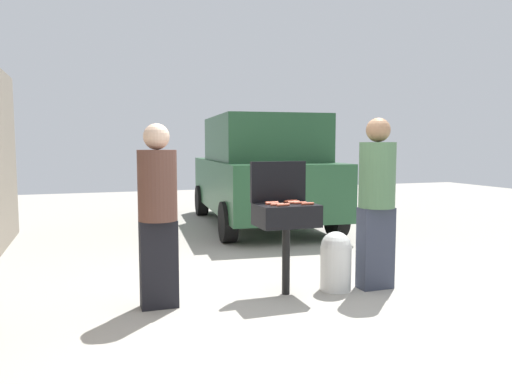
{
  "coord_description": "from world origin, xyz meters",
  "views": [
    {
      "loc": [
        -1.89,
        -4.33,
        1.51
      ],
      "look_at": [
        -0.16,
        0.69,
        1.0
      ],
      "focal_mm": 34.63,
      "sensor_mm": 36.0,
      "label": 1
    }
  ],
  "objects_px": {
    "hot_dog_1": "(290,202)",
    "parked_minivan": "(261,171)",
    "hot_dog_2": "(277,205)",
    "hot_dog_9": "(272,203)",
    "hot_dog_0": "(272,203)",
    "hot_dog_4": "(272,202)",
    "hot_dog_10": "(291,201)",
    "hot_dog_8": "(293,202)",
    "hot_dog_3": "(308,204)",
    "person_left": "(158,209)",
    "hot_dog_5": "(294,203)",
    "person_right": "(377,197)",
    "hot_dog_6": "(300,203)",
    "hot_dog_7": "(283,205)",
    "bbq_grill": "(286,218)",
    "propane_tank": "(336,260)"
  },
  "relations": [
    {
      "from": "hot_dog_6",
      "to": "parked_minivan",
      "type": "xyz_separation_m",
      "value": [
        1.07,
        4.19,
        0.09
      ]
    },
    {
      "from": "hot_dog_9",
      "to": "person_right",
      "type": "distance_m",
      "value": 1.13
    },
    {
      "from": "hot_dog_3",
      "to": "parked_minivan",
      "type": "bearing_deg",
      "value": 76.47
    },
    {
      "from": "bbq_grill",
      "to": "hot_dog_10",
      "type": "height_order",
      "value": "hot_dog_10"
    },
    {
      "from": "hot_dog_0",
      "to": "hot_dog_1",
      "type": "xyz_separation_m",
      "value": [
        0.22,
        0.06,
        0.0
      ]
    },
    {
      "from": "hot_dog_2",
      "to": "hot_dog_9",
      "type": "relative_size",
      "value": 1.0
    },
    {
      "from": "hot_dog_7",
      "to": "hot_dog_10",
      "type": "bearing_deg",
      "value": 53.42
    },
    {
      "from": "hot_dog_0",
      "to": "hot_dog_2",
      "type": "xyz_separation_m",
      "value": [
        0.0,
        -0.13,
        0.0
      ]
    },
    {
      "from": "parked_minivan",
      "to": "person_left",
      "type": "bearing_deg",
      "value": 64.3
    },
    {
      "from": "hot_dog_10",
      "to": "person_right",
      "type": "xyz_separation_m",
      "value": [
        0.86,
        -0.24,
        0.04
      ]
    },
    {
      "from": "hot_dog_2",
      "to": "hot_dog_8",
      "type": "xyz_separation_m",
      "value": [
        0.23,
        0.14,
        0.0
      ]
    },
    {
      "from": "hot_dog_1",
      "to": "hot_dog_5",
      "type": "distance_m",
      "value": 0.09
    },
    {
      "from": "hot_dog_9",
      "to": "hot_dog_10",
      "type": "xyz_separation_m",
      "value": [
        0.26,
        0.12,
        0.0
      ]
    },
    {
      "from": "hot_dog_10",
      "to": "person_left",
      "type": "bearing_deg",
      "value": -175.05
    },
    {
      "from": "hot_dog_6",
      "to": "hot_dog_7",
      "type": "height_order",
      "value": "same"
    },
    {
      "from": "bbq_grill",
      "to": "hot_dog_8",
      "type": "relative_size",
      "value": 7.07
    },
    {
      "from": "hot_dog_1",
      "to": "hot_dog_6",
      "type": "distance_m",
      "value": 0.14
    },
    {
      "from": "hot_dog_6",
      "to": "bbq_grill",
      "type": "bearing_deg",
      "value": 161.0
    },
    {
      "from": "person_right",
      "to": "parked_minivan",
      "type": "relative_size",
      "value": 0.39
    },
    {
      "from": "hot_dog_6",
      "to": "propane_tank",
      "type": "distance_m",
      "value": 0.74
    },
    {
      "from": "hot_dog_2",
      "to": "hot_dog_5",
      "type": "height_order",
      "value": "same"
    },
    {
      "from": "hot_dog_1",
      "to": "parked_minivan",
      "type": "bearing_deg",
      "value": 74.53
    },
    {
      "from": "hot_dog_1",
      "to": "parked_minivan",
      "type": "distance_m",
      "value": 4.21
    },
    {
      "from": "bbq_grill",
      "to": "person_right",
      "type": "height_order",
      "value": "person_right"
    },
    {
      "from": "hot_dog_3",
      "to": "person_left",
      "type": "bearing_deg",
      "value": 174.24
    },
    {
      "from": "hot_dog_4",
      "to": "hot_dog_5",
      "type": "xyz_separation_m",
      "value": [
        0.21,
        -0.08,
        0.0
      ]
    },
    {
      "from": "hot_dog_8",
      "to": "hot_dog_10",
      "type": "xyz_separation_m",
      "value": [
        0.02,
        0.09,
        0.0
      ]
    },
    {
      "from": "parked_minivan",
      "to": "hot_dog_2",
      "type": "bearing_deg",
      "value": 77.63
    },
    {
      "from": "bbq_grill",
      "to": "hot_dog_5",
      "type": "bearing_deg",
      "value": -2.89
    },
    {
      "from": "hot_dog_8",
      "to": "hot_dog_6",
      "type": "bearing_deg",
      "value": -67.97
    },
    {
      "from": "hot_dog_9",
      "to": "propane_tank",
      "type": "xyz_separation_m",
      "value": [
        0.69,
        -0.05,
        -0.61
      ]
    },
    {
      "from": "hot_dog_6",
      "to": "hot_dog_9",
      "type": "distance_m",
      "value": 0.28
    },
    {
      "from": "hot_dog_6",
      "to": "hot_dog_10",
      "type": "height_order",
      "value": "same"
    },
    {
      "from": "hot_dog_4",
      "to": "hot_dog_6",
      "type": "distance_m",
      "value": 0.28
    },
    {
      "from": "hot_dog_10",
      "to": "parked_minivan",
      "type": "xyz_separation_m",
      "value": [
        1.09,
        4.02,
        0.09
      ]
    },
    {
      "from": "hot_dog_4",
      "to": "bbq_grill",
      "type": "bearing_deg",
      "value": -31.23
    },
    {
      "from": "hot_dog_3",
      "to": "parked_minivan",
      "type": "relative_size",
      "value": 0.03
    },
    {
      "from": "hot_dog_0",
      "to": "propane_tank",
      "type": "xyz_separation_m",
      "value": [
        0.68,
        -0.08,
        -0.61
      ]
    },
    {
      "from": "hot_dog_6",
      "to": "hot_dog_10",
      "type": "bearing_deg",
      "value": 95.89
    },
    {
      "from": "hot_dog_8",
      "to": "hot_dog_10",
      "type": "distance_m",
      "value": 0.09
    },
    {
      "from": "hot_dog_3",
      "to": "hot_dog_4",
      "type": "height_order",
      "value": "same"
    },
    {
      "from": "hot_dog_5",
      "to": "hot_dog_1",
      "type": "bearing_deg",
      "value": 91.48
    },
    {
      "from": "hot_dog_9",
      "to": "hot_dog_2",
      "type": "bearing_deg",
      "value": -84.66
    },
    {
      "from": "hot_dog_9",
      "to": "person_right",
      "type": "xyz_separation_m",
      "value": [
        1.12,
        -0.11,
        0.04
      ]
    },
    {
      "from": "person_left",
      "to": "person_right",
      "type": "bearing_deg",
      "value": -10.91
    },
    {
      "from": "hot_dog_10",
      "to": "hot_dog_1",
      "type": "bearing_deg",
      "value": -128.88
    },
    {
      "from": "hot_dog_0",
      "to": "hot_dog_4",
      "type": "xyz_separation_m",
      "value": [
        0.02,
        0.04,
        0.0
      ]
    },
    {
      "from": "hot_dog_6",
      "to": "person_right",
      "type": "height_order",
      "value": "person_right"
    },
    {
      "from": "hot_dog_1",
      "to": "person_right",
      "type": "relative_size",
      "value": 0.07
    },
    {
      "from": "hot_dog_5",
      "to": "person_right",
      "type": "relative_size",
      "value": 0.07
    }
  ]
}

